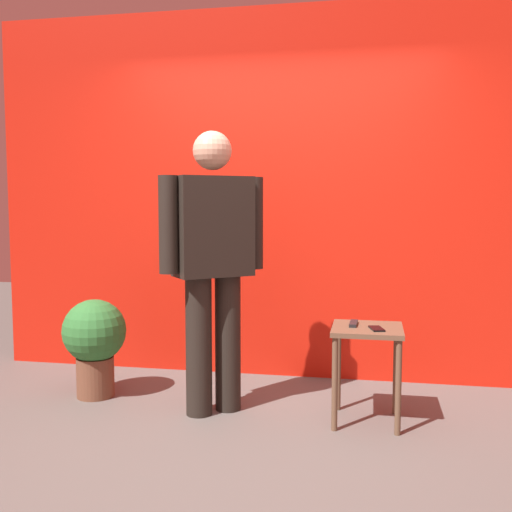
{
  "coord_description": "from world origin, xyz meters",
  "views": [
    {
      "loc": [
        0.72,
        -3.16,
        1.36
      ],
      "look_at": [
        0.01,
        0.55,
        1.02
      ],
      "focal_mm": 42.18,
      "sensor_mm": 36.0,
      "label": 1
    }
  ],
  "objects_px": {
    "side_table": "(367,346)",
    "tv_remote": "(353,323)",
    "standing_person": "(213,257)",
    "cell_phone": "(377,329)",
    "potted_plant": "(94,339)"
  },
  "relations": [
    {
      "from": "standing_person",
      "to": "side_table",
      "type": "xyz_separation_m",
      "value": [
        0.98,
        0.01,
        -0.53
      ]
    },
    {
      "from": "side_table",
      "to": "tv_remote",
      "type": "height_order",
      "value": "tv_remote"
    },
    {
      "from": "standing_person",
      "to": "potted_plant",
      "type": "xyz_separation_m",
      "value": [
        -0.9,
        0.14,
        -0.6
      ]
    },
    {
      "from": "tv_remote",
      "to": "potted_plant",
      "type": "distance_m",
      "value": 1.8
    },
    {
      "from": "standing_person",
      "to": "side_table",
      "type": "bearing_deg",
      "value": 0.35
    },
    {
      "from": "side_table",
      "to": "tv_remote",
      "type": "relative_size",
      "value": 3.51
    },
    {
      "from": "standing_person",
      "to": "cell_phone",
      "type": "distance_m",
      "value": 1.11
    },
    {
      "from": "side_table",
      "to": "potted_plant",
      "type": "distance_m",
      "value": 1.88
    },
    {
      "from": "standing_person",
      "to": "cell_phone",
      "type": "xyz_separation_m",
      "value": [
        1.03,
        -0.06,
        -0.41
      ]
    },
    {
      "from": "standing_person",
      "to": "cell_phone",
      "type": "height_order",
      "value": "standing_person"
    },
    {
      "from": "standing_person",
      "to": "tv_remote",
      "type": "relative_size",
      "value": 10.63
    },
    {
      "from": "potted_plant",
      "to": "cell_phone",
      "type": "bearing_deg",
      "value": -5.83
    },
    {
      "from": "cell_phone",
      "to": "potted_plant",
      "type": "bearing_deg",
      "value": 159.99
    },
    {
      "from": "standing_person",
      "to": "tv_remote",
      "type": "bearing_deg",
      "value": 3.11
    },
    {
      "from": "side_table",
      "to": "cell_phone",
      "type": "bearing_deg",
      "value": -47.98
    }
  ]
}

